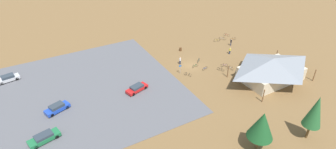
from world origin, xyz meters
The scene contains 25 objects.
ground centered at (0.00, 0.00, 0.00)m, with size 160.00×160.00×0.00m, color brown.
parking_lot_asphalt centered at (23.43, -1.93, 0.03)m, with size 35.29×35.88×0.05m, color #56565B.
bike_pavilion centered at (-11.38, 12.96, 2.77)m, with size 15.06×10.39×4.93m.
trash_bin centered at (-1.85, -7.54, 0.45)m, with size 0.60×0.60×0.90m, color brown.
lot_sign centered at (4.01, 1.72, 1.41)m, with size 0.56×0.08×2.20m.
pine_east centered at (5.22, 25.82, 4.58)m, with size 3.82×3.82×6.79m.
pine_center centered at (-3.21, 28.09, 5.30)m, with size 2.73×2.73×7.98m.
bicycle_black_yard_center centered at (3.10, 3.38, 0.36)m, with size 0.95×1.48×0.78m.
bicycle_silver_trailside centered at (-6.70, 5.79, 0.37)m, with size 0.71×1.58×0.83m.
bicycle_purple_near_sign centered at (-6.33, 4.18, 0.37)m, with size 1.59×0.72×0.79m.
bicycle_yellow_edge_north centered at (-13.33, -7.47, 0.39)m, with size 1.62×0.65×0.82m.
bicycle_green_lone_east centered at (-0.38, 1.09, 0.36)m, with size 1.69×0.48×0.80m.
bicycle_orange_by_bin centered at (-17.71, -5.92, 0.36)m, with size 1.75×0.48×0.76m.
bicycle_white_mid_cluster centered at (-15.37, -7.58, 0.40)m, with size 1.15×1.40×0.90m.
bicycle_teal_yard_left centered at (-2.49, -0.55, 0.38)m, with size 1.42×1.17×0.84m.
bicycle_red_yard_front centered at (-17.95, -8.94, 0.35)m, with size 0.96×1.43×0.74m.
bicycle_blue_near_porch centered at (-1.69, 3.16, 0.36)m, with size 1.69×0.48×0.81m.
bicycle_black_yard_right centered at (-4.46, 5.16, 0.36)m, with size 0.93×1.39×0.76m.
car_silver_near_entry centered at (36.84, -13.32, 0.72)m, with size 4.50×2.43×1.34m.
car_green_front_row centered at (32.95, 8.53, 0.71)m, with size 5.04×2.84×1.31m.
car_red_back_corner centered at (14.92, 3.21, 0.68)m, with size 4.82×2.93×1.25m.
car_blue_mid_lot centered at (29.81, 1.95, 0.74)m, with size 4.62×3.06×1.39m.
visitor_at_bikes centered at (-11.53, -0.14, 0.89)m, with size 0.36×0.36×1.70m.
visitor_crossing_yard centered at (-14.95, -3.69, 0.95)m, with size 0.40×0.39×1.80m.
visitor_near_lot centered at (1.86, -1.79, 0.95)m, with size 0.37×0.40×1.81m.
Camera 1 is at (31.28, 44.63, 31.26)m, focal length 29.10 mm.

